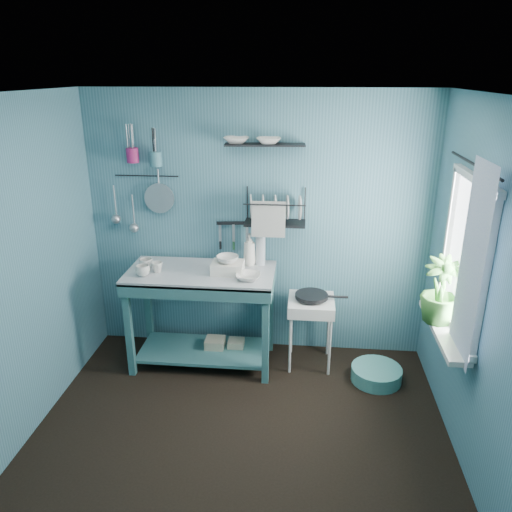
# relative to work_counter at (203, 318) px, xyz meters

# --- Properties ---
(floor) EXTENTS (3.20, 3.20, 0.00)m
(floor) POSITION_rel_work_counter_xyz_m (0.48, -1.11, -0.47)
(floor) COLOR black
(floor) RESTS_ON ground
(ceiling) EXTENTS (3.20, 3.20, 0.00)m
(ceiling) POSITION_rel_work_counter_xyz_m (0.48, -1.11, 2.03)
(ceiling) COLOR silver
(ceiling) RESTS_ON ground
(wall_back) EXTENTS (3.20, 0.00, 3.20)m
(wall_back) POSITION_rel_work_counter_xyz_m (0.48, 0.39, 0.78)
(wall_back) COLOR #3A6978
(wall_back) RESTS_ON ground
(wall_front) EXTENTS (3.20, 0.00, 3.20)m
(wall_front) POSITION_rel_work_counter_xyz_m (0.48, -2.61, 0.78)
(wall_front) COLOR #3A6978
(wall_front) RESTS_ON ground
(wall_left) EXTENTS (0.00, 3.00, 3.00)m
(wall_left) POSITION_rel_work_counter_xyz_m (-1.12, -1.11, 0.78)
(wall_left) COLOR #3A6978
(wall_left) RESTS_ON ground
(wall_right) EXTENTS (0.00, 3.00, 3.00)m
(wall_right) POSITION_rel_work_counter_xyz_m (2.08, -1.11, 0.78)
(wall_right) COLOR #3A6978
(wall_right) RESTS_ON ground
(work_counter) EXTENTS (1.40, 0.83, 0.94)m
(work_counter) POSITION_rel_work_counter_xyz_m (0.00, 0.00, 0.00)
(work_counter) COLOR #306265
(work_counter) RESTS_ON floor
(mug_left) EXTENTS (0.12, 0.12, 0.10)m
(mug_left) POSITION_rel_work_counter_xyz_m (-0.48, -0.16, 0.52)
(mug_left) COLOR silver
(mug_left) RESTS_ON work_counter
(mug_mid) EXTENTS (0.14, 0.14, 0.09)m
(mug_mid) POSITION_rel_work_counter_xyz_m (-0.38, -0.06, 0.52)
(mug_mid) COLOR silver
(mug_mid) RESTS_ON work_counter
(mug_right) EXTENTS (0.17, 0.17, 0.10)m
(mug_right) POSITION_rel_work_counter_xyz_m (-0.50, 0.00, 0.52)
(mug_right) COLOR silver
(mug_right) RESTS_ON work_counter
(wash_tub) EXTENTS (0.28, 0.22, 0.10)m
(wash_tub) POSITION_rel_work_counter_xyz_m (0.25, -0.02, 0.52)
(wash_tub) COLOR silver
(wash_tub) RESTS_ON work_counter
(tub_bowl) EXTENTS (0.20, 0.19, 0.06)m
(tub_bowl) POSITION_rel_work_counter_xyz_m (0.25, -0.02, 0.60)
(tub_bowl) COLOR silver
(tub_bowl) RESTS_ON wash_tub
(soap_bottle) EXTENTS (0.12, 0.12, 0.30)m
(soap_bottle) POSITION_rel_work_counter_xyz_m (0.42, 0.20, 0.62)
(soap_bottle) COLOR silver
(soap_bottle) RESTS_ON work_counter
(water_bottle) EXTENTS (0.09, 0.09, 0.28)m
(water_bottle) POSITION_rel_work_counter_xyz_m (0.52, 0.22, 0.61)
(water_bottle) COLOR #ACB7C0
(water_bottle) RESTS_ON work_counter
(counter_bowl) EXTENTS (0.22, 0.22, 0.05)m
(counter_bowl) POSITION_rel_work_counter_xyz_m (0.45, -0.15, 0.50)
(counter_bowl) COLOR silver
(counter_bowl) RESTS_ON work_counter
(hotplate_stand) EXTENTS (0.48, 0.48, 0.67)m
(hotplate_stand) POSITION_rel_work_counter_xyz_m (1.00, 0.07, -0.13)
(hotplate_stand) COLOR silver
(hotplate_stand) RESTS_ON floor
(frying_pan) EXTENTS (0.30, 0.30, 0.03)m
(frying_pan) POSITION_rel_work_counter_xyz_m (1.00, 0.07, 0.24)
(frying_pan) COLOR black
(frying_pan) RESTS_ON hotplate_stand
(knife_strip) EXTENTS (0.32, 0.06, 0.03)m
(knife_strip) POSITION_rel_work_counter_xyz_m (0.25, 0.36, 0.82)
(knife_strip) COLOR black
(knife_strip) RESTS_ON wall_back
(dish_rack) EXTENTS (0.56, 0.25, 0.32)m
(dish_rack) POSITION_rel_work_counter_xyz_m (0.65, 0.26, 1.01)
(dish_rack) COLOR black
(dish_rack) RESTS_ON wall_back
(upper_shelf) EXTENTS (0.71, 0.23, 0.01)m
(upper_shelf) POSITION_rel_work_counter_xyz_m (0.55, 0.29, 1.56)
(upper_shelf) COLOR black
(upper_shelf) RESTS_ON wall_back
(shelf_bowl_left) EXTENTS (0.24, 0.24, 0.05)m
(shelf_bowl_left) POSITION_rel_work_counter_xyz_m (0.30, 0.29, 1.57)
(shelf_bowl_left) COLOR silver
(shelf_bowl_left) RESTS_ON upper_shelf
(shelf_bowl_right) EXTENTS (0.23, 0.23, 0.05)m
(shelf_bowl_right) POSITION_rel_work_counter_xyz_m (0.58, 0.29, 1.58)
(shelf_bowl_right) COLOR silver
(shelf_bowl_right) RESTS_ON upper_shelf
(utensil_cup_magenta) EXTENTS (0.11, 0.11, 0.13)m
(utensil_cup_magenta) POSITION_rel_work_counter_xyz_m (-0.65, 0.31, 1.45)
(utensil_cup_magenta) COLOR #9B1C59
(utensil_cup_magenta) RESTS_ON wall_back
(utensil_cup_teal) EXTENTS (0.11, 0.11, 0.13)m
(utensil_cup_teal) POSITION_rel_work_counter_xyz_m (-0.44, 0.31, 1.42)
(utensil_cup_teal) COLOR #3D737E
(utensil_cup_teal) RESTS_ON wall_back
(colander) EXTENTS (0.28, 0.03, 0.28)m
(colander) POSITION_rel_work_counter_xyz_m (-0.44, 0.34, 1.05)
(colander) COLOR #A8ABB1
(colander) RESTS_ON wall_back
(ladle_outer) EXTENTS (0.01, 0.01, 0.30)m
(ladle_outer) POSITION_rel_work_counter_xyz_m (-0.87, 0.35, 1.01)
(ladle_outer) COLOR #A8ABB1
(ladle_outer) RESTS_ON wall_back
(ladle_inner) EXTENTS (0.01, 0.01, 0.30)m
(ladle_inner) POSITION_rel_work_counter_xyz_m (-0.70, 0.35, 0.92)
(ladle_inner) COLOR #A8ABB1
(ladle_inner) RESTS_ON wall_back
(hook_rail) EXTENTS (0.60, 0.01, 0.01)m
(hook_rail) POSITION_rel_work_counter_xyz_m (-0.55, 0.36, 1.25)
(hook_rail) COLOR black
(hook_rail) RESTS_ON wall_back
(window_glass) EXTENTS (0.00, 1.10, 1.10)m
(window_glass) POSITION_rel_work_counter_xyz_m (2.06, -0.66, 0.93)
(window_glass) COLOR white
(window_glass) RESTS_ON wall_right
(windowsill) EXTENTS (0.16, 0.95, 0.04)m
(windowsill) POSITION_rel_work_counter_xyz_m (1.98, -0.66, 0.34)
(windowsill) COLOR silver
(windowsill) RESTS_ON wall_right
(curtain) EXTENTS (0.00, 1.35, 1.35)m
(curtain) POSITION_rel_work_counter_xyz_m (2.00, -0.96, 0.98)
(curtain) COLOR silver
(curtain) RESTS_ON wall_right
(curtain_rod) EXTENTS (0.02, 1.05, 0.02)m
(curtain_rod) POSITION_rel_work_counter_xyz_m (2.02, -0.66, 1.58)
(curtain_rod) COLOR black
(curtain_rod) RESTS_ON wall_right
(potted_plant) EXTENTS (0.29, 0.29, 0.52)m
(potted_plant) POSITION_rel_work_counter_xyz_m (1.95, -0.56, 0.62)
(potted_plant) COLOR #356F2C
(potted_plant) RESTS_ON windowsill
(storage_tin_large) EXTENTS (0.18, 0.18, 0.22)m
(storage_tin_large) POSITION_rel_work_counter_xyz_m (0.10, 0.05, -0.36)
(storage_tin_large) COLOR gray
(storage_tin_large) RESTS_ON floor
(storage_tin_small) EXTENTS (0.15, 0.15, 0.20)m
(storage_tin_small) POSITION_rel_work_counter_xyz_m (0.30, 0.08, -0.37)
(storage_tin_small) COLOR gray
(storage_tin_small) RESTS_ON floor
(floor_basin) EXTENTS (0.45, 0.45, 0.13)m
(floor_basin) POSITION_rel_work_counter_xyz_m (1.61, -0.16, -0.40)
(floor_basin) COLOR teal
(floor_basin) RESTS_ON floor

